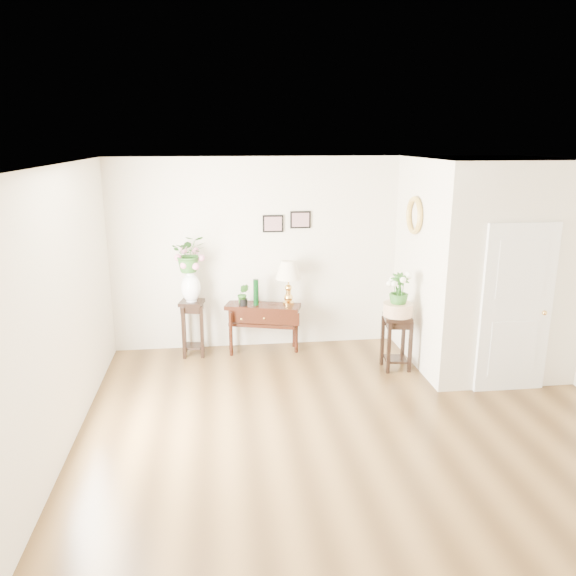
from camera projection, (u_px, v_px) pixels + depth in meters
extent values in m
cube|color=brown|center=(360.00, 431.00, 6.04)|extent=(6.00, 5.50, 0.02)
cube|color=white|center=(369.00, 165.00, 5.31)|extent=(6.00, 5.50, 0.02)
cube|color=beige|center=(317.00, 253.00, 8.31)|extent=(6.00, 0.02, 2.80)
cube|color=beige|center=(494.00, 452.00, 3.04)|extent=(6.00, 0.02, 2.80)
cube|color=beige|center=(56.00, 318.00, 5.31)|extent=(0.02, 5.50, 2.80)
cube|color=beige|center=(481.00, 263.00, 7.63)|extent=(1.80, 1.95, 2.80)
cube|color=white|center=(516.00, 309.00, 6.77)|extent=(0.90, 0.05, 2.10)
cube|color=black|center=(273.00, 224.00, 8.10)|extent=(0.30, 0.02, 0.25)
cube|color=black|center=(300.00, 220.00, 8.13)|extent=(0.30, 0.02, 0.25)
torus|color=gold|center=(414.00, 215.00, 7.47)|extent=(0.07, 0.51, 0.51)
cube|color=black|center=(263.00, 328.00, 8.21)|extent=(1.13, 0.65, 0.71)
cube|color=#E3B054|center=(288.00, 280.00, 8.07)|extent=(0.45, 0.45, 0.65)
cylinder|color=black|center=(256.00, 294.00, 8.06)|extent=(0.10, 0.10, 0.38)
imported|color=#265A1E|center=(243.00, 295.00, 8.04)|extent=(0.20, 0.17, 0.30)
cube|color=black|center=(193.00, 328.00, 8.05)|extent=(0.38, 0.38, 0.81)
imported|color=#265A1E|center=(189.00, 255.00, 7.77)|extent=(0.49, 0.43, 0.52)
cube|color=black|center=(396.00, 342.00, 7.58)|extent=(0.40, 0.40, 0.76)
cylinder|color=beige|center=(398.00, 310.00, 7.46)|extent=(0.44, 0.44, 0.17)
imported|color=#265A1E|center=(399.00, 290.00, 7.39)|extent=(0.27, 0.27, 0.46)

